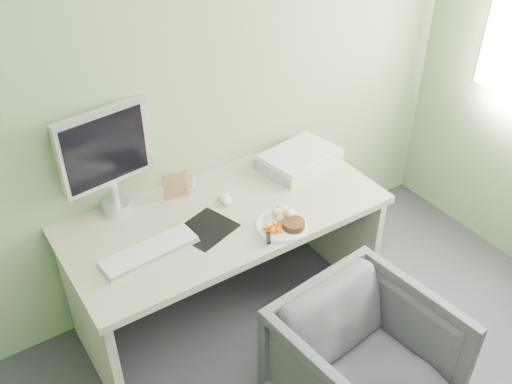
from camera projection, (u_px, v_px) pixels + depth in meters
wall_back at (180, 69)px, 2.73m from camera, size 3.50×0.00×3.50m
desk at (226, 239)px, 2.94m from camera, size 1.60×0.75×0.73m
plate at (281, 225)px, 2.74m from camera, size 0.25×0.25×0.01m
steak at (294, 225)px, 2.70m from camera, size 0.12×0.12×0.03m
potato_pile at (281, 214)px, 2.75m from camera, size 0.13×0.11×0.06m
carrot_heap at (273, 228)px, 2.68m from camera, size 0.07×0.06×0.04m
steak_knife at (268, 233)px, 2.66m from camera, size 0.13×0.19×0.02m
mousepad at (206, 229)px, 2.72m from camera, size 0.31×0.29×0.00m
keyboard at (149, 251)px, 2.57m from camera, size 0.46×0.17×0.02m
computer_mouse at (225, 199)px, 2.89m from camera, size 0.08×0.11×0.03m
photo_frame at (176, 185)px, 2.89m from camera, size 0.12×0.04×0.15m
eyedrop_bottle at (193, 181)px, 2.99m from camera, size 0.03×0.03×0.08m
scanner at (299, 159)px, 3.17m from camera, size 0.48×0.36×0.07m
monitor at (107, 157)px, 2.67m from camera, size 0.46×0.15×0.55m
desk_chair at (365, 365)px, 2.58m from camera, size 0.75×0.77×0.64m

